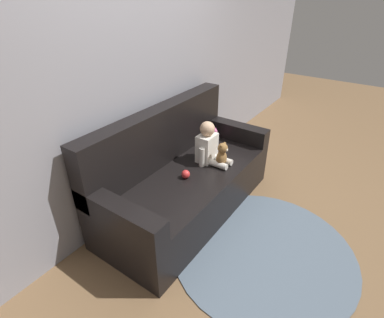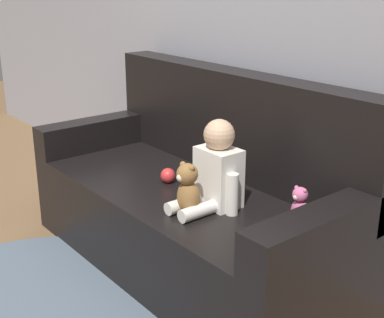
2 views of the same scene
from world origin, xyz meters
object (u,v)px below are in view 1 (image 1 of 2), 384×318
Objects in this scene: toy_ball at (186,174)px; plush_toy_side at (214,136)px; person_baby at (209,146)px; couch at (183,179)px; teddy_bear_brown at (222,155)px.

plush_toy_side is at bearing 11.73° from toy_ball.
person_baby reaches higher than toy_ball.
person_baby is (0.28, -0.12, 0.29)m from couch.
person_baby reaches higher than teddy_bear_brown.
person_baby reaches higher than plush_toy_side.
person_baby is 0.41m from toy_ball.
toy_ball is (-0.38, 0.17, -0.08)m from teddy_bear_brown.
plush_toy_side is (0.66, 0.04, 0.20)m from couch.
couch reaches higher than person_baby.
plush_toy_side is (0.38, 0.16, -0.09)m from person_baby.
teddy_bear_brown is 0.42m from toy_ball.
plush_toy_side reaches higher than toy_ball.
teddy_bear_brown reaches higher than plush_toy_side.
teddy_bear_brown is (0.27, -0.28, 0.24)m from couch.
couch is at bearing -176.21° from plush_toy_side.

